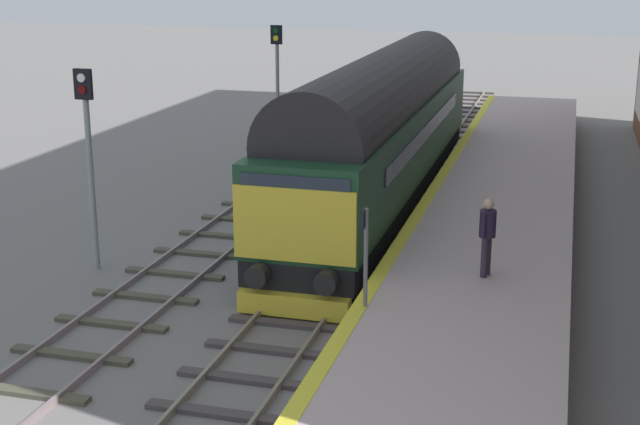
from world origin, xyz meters
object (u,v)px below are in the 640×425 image
object	(u,v)px
diesel_locomotive	(381,128)
signal_post_far	(277,74)
waiting_passenger	(487,230)
platform_number_sign	(365,242)
signal_post_mid	(89,148)

from	to	relation	value
diesel_locomotive	signal_post_far	distance (m)	9.03
waiting_passenger	platform_number_sign	bearing A→B (deg)	156.75
platform_number_sign	signal_post_far	bearing A→B (deg)	113.06
diesel_locomotive	signal_post_far	bearing A→B (deg)	128.00
diesel_locomotive	waiting_passenger	distance (m)	8.84
signal_post_mid	waiting_passenger	world-z (taller)	signal_post_mid
diesel_locomotive	signal_post_far	xyz separation A→B (m)	(-5.55, 7.11, 0.51)
platform_number_sign	signal_post_mid	bearing A→B (deg)	157.33
signal_post_mid	waiting_passenger	xyz separation A→B (m)	(9.42, -0.76, -1.02)
waiting_passenger	diesel_locomotive	bearing A→B (deg)	43.85
signal_post_mid	signal_post_far	xyz separation A→B (m)	(0.00, 14.28, -0.02)
waiting_passenger	signal_post_far	bearing A→B (deg)	49.91
signal_post_mid	signal_post_far	bearing A→B (deg)	90.00
signal_post_mid	diesel_locomotive	bearing A→B (deg)	52.26
platform_number_sign	diesel_locomotive	bearing A→B (deg)	100.16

